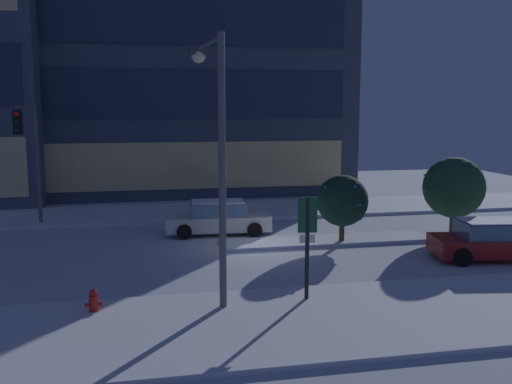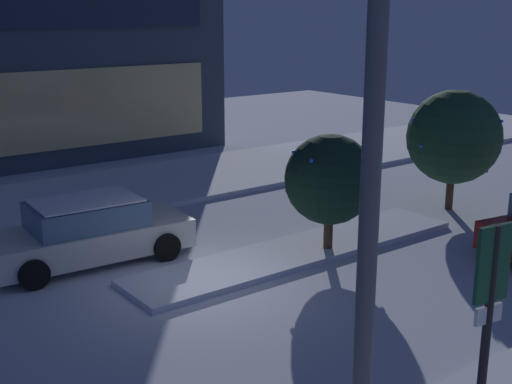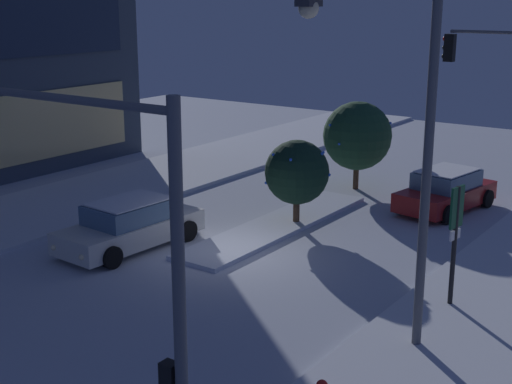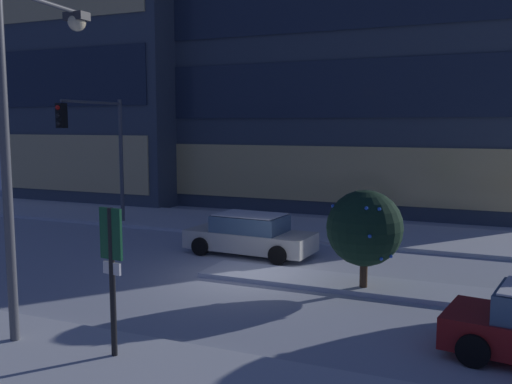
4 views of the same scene
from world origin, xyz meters
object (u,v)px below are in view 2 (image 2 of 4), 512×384
street_lamp_arched (308,82)px  decorated_tree_left_of_median (454,137)px  car_far (88,232)px  parking_info_sign (489,308)px  decorated_tree_median (330,180)px

street_lamp_arched → decorated_tree_left_of_median: bearing=-66.9°
street_lamp_arched → decorated_tree_left_of_median: 13.53m
car_far → parking_info_sign: 9.78m
car_far → street_lamp_arched: (-1.27, -8.95, 4.24)m
parking_info_sign → decorated_tree_median: size_ratio=1.07×
car_far → parking_info_sign: (1.29, -9.61, 1.28)m
street_lamp_arched → decorated_tree_left_of_median: size_ratio=2.16×
car_far → decorated_tree_left_of_median: decorated_tree_left_of_median is taller
car_far → decorated_tree_median: bearing=152.1°
parking_info_sign → street_lamp_arched: bearing=84.2°
car_far → decorated_tree_median: decorated_tree_median is taller
car_far → parking_info_sign: parking_info_sign is taller
car_far → street_lamp_arched: size_ratio=0.64×
decorated_tree_left_of_median → decorated_tree_median: bearing=-173.7°
decorated_tree_median → decorated_tree_left_of_median: decorated_tree_left_of_median is taller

